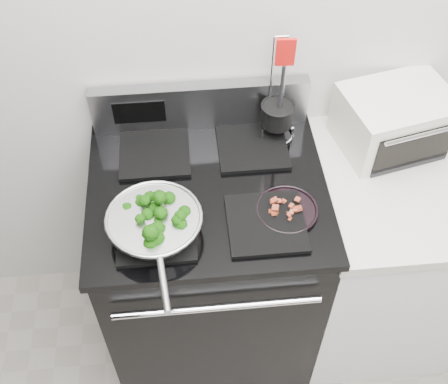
{
  "coord_description": "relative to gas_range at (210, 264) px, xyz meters",
  "views": [
    {
      "loc": [
        -0.36,
        0.2,
        2.34
      ],
      "look_at": [
        -0.25,
        1.36,
        0.98
      ],
      "focal_mm": 45.0,
      "sensor_mm": 36.0,
      "label": 1
    }
  ],
  "objects": [
    {
      "name": "back_wall",
      "position": [
        0.3,
        0.34,
        0.86
      ],
      "size": [
        4.0,
        0.02,
        2.7
      ],
      "primitive_type": "cube",
      "color": "beige",
      "rests_on": "ground"
    },
    {
      "name": "gas_range",
      "position": [
        0.0,
        0.0,
        0.0
      ],
      "size": [
        0.79,
        0.69,
        1.13
      ],
      "color": "black",
      "rests_on": "floor"
    },
    {
      "name": "counter",
      "position": [
        0.68,
        -0.0,
        -0.03
      ],
      "size": [
        0.62,
        0.68,
        0.92
      ],
      "color": "white",
      "rests_on": "floor"
    },
    {
      "name": "skillet",
      "position": [
        -0.17,
        -0.17,
        0.51
      ],
      "size": [
        0.29,
        0.46,
        0.06
      ],
      "rotation": [
        0.0,
        0.0,
        0.1
      ],
      "color": "silver",
      "rests_on": "gas_range"
    },
    {
      "name": "broccoli_pile",
      "position": [
        -0.17,
        -0.17,
        0.53
      ],
      "size": [
        0.23,
        0.23,
        0.08
      ],
      "primitive_type": null,
      "color": "black",
      "rests_on": "skillet"
    },
    {
      "name": "bacon_plate",
      "position": [
        0.24,
        -0.13,
        0.48
      ],
      "size": [
        0.2,
        0.2,
        0.04
      ],
      "rotation": [
        0.0,
        0.0,
        -0.41
      ],
      "color": "black",
      "rests_on": "gas_range"
    },
    {
      "name": "utensil_holder",
      "position": [
        0.26,
        0.22,
        0.53
      ],
      "size": [
        0.13,
        0.13,
        0.41
      ],
      "rotation": [
        0.0,
        0.0,
        -0.07
      ],
      "color": "silver",
      "rests_on": "gas_range"
    },
    {
      "name": "toaster_oven",
      "position": [
        0.67,
        0.18,
        0.54
      ],
      "size": [
        0.41,
        0.35,
        0.21
      ],
      "rotation": [
        0.0,
        0.0,
        0.23
      ],
      "color": "silver",
      "rests_on": "counter"
    }
  ]
}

